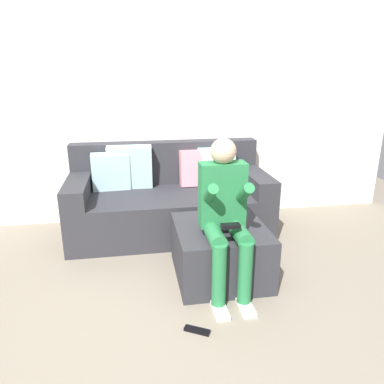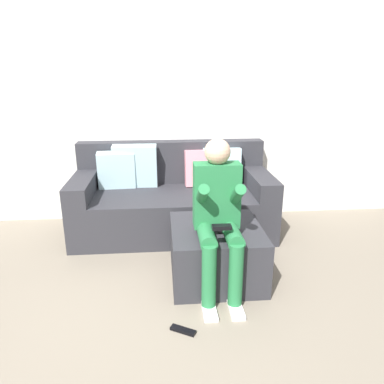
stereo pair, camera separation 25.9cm
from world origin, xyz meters
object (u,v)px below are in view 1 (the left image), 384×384
Objects in this scene: couch_sectional at (168,200)px; ottoman at (220,251)px; person_seated at (225,211)px; remote_near_ottoman at (197,330)px.

couch_sectional is 2.66× the size of ottoman.
person_seated reaches higher than couch_sectional.
ottoman is 0.48m from person_seated.
person_seated reaches higher than remote_near_ottoman.
ottoman is (0.33, -1.02, -0.12)m from couch_sectional.
remote_near_ottoman is at bearing -115.07° from ottoman.
remote_near_ottoman is at bearing -121.76° from person_seated.
couch_sectional is 11.68× the size of remote_near_ottoman.
couch_sectional is 1.75m from remote_near_ottoman.
person_seated is at bearing -75.95° from couch_sectional.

